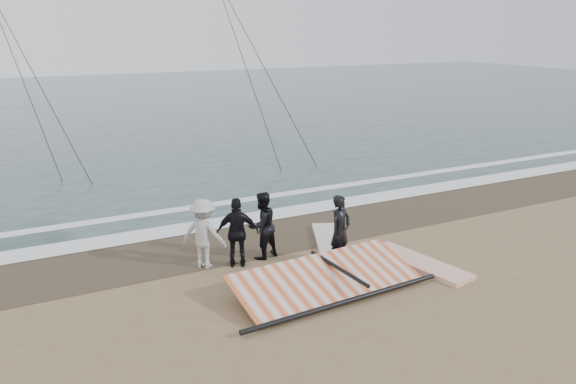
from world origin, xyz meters
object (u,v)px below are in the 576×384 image
board_white (419,263)px  sail_rig (320,280)px  board_cream (331,243)px  man_main (340,230)px

board_white → sail_rig: (-2.67, -0.03, 0.14)m
board_white → board_cream: board_cream is taller
board_cream → sail_rig: sail_rig is taller
sail_rig → board_cream: bearing=53.5°
man_main → board_white: size_ratio=0.64×
board_cream → sail_rig: size_ratio=0.58×
board_white → sail_rig: size_ratio=0.56×
man_main → sail_rig: (-1.06, -0.92, -0.63)m
sail_rig → board_white: bearing=0.6°
board_white → sail_rig: 2.67m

